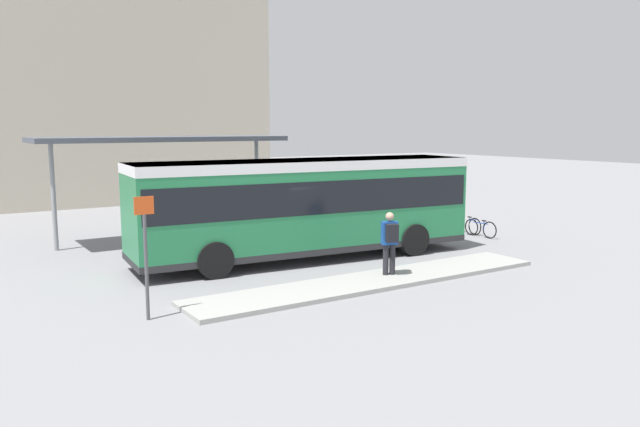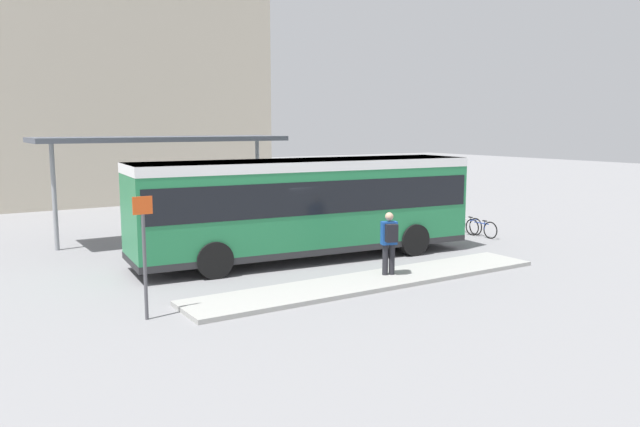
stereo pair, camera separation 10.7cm
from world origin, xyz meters
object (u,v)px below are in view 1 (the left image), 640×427
Objects in this scene: bicycle_blue at (480,228)px; platform_sign at (146,252)px; bicycle_black at (446,222)px; bicycle_white at (466,225)px; city_bus at (306,202)px; pedestrian_waiting at (390,239)px.

platform_sign reaches higher than bicycle_blue.
bicycle_blue is at bearing 13.30° from platform_sign.
bicycle_black is 15.11m from platform_sign.
platform_sign is (-14.46, -4.27, 1.20)m from bicycle_white.
city_bus is 4.08× the size of platform_sign.
pedestrian_waiting is 0.64× the size of platform_sign.
bicycle_blue is (7.93, -0.23, -1.55)m from city_bus.
bicycle_black is (7.18, 5.15, -0.79)m from pedestrian_waiting.
bicycle_white reaches higher than bicycle_blue.
bicycle_white is at bearing 16.44° from platform_sign.
city_bus is 7.20× the size of bicycle_blue.
bicycle_blue is (7.35, 3.39, -0.81)m from pedestrian_waiting.
pedestrian_waiting is 6.98m from platform_sign.
city_bus reaches higher than bicycle_white.
pedestrian_waiting is 1.13× the size of bicycle_blue.
city_bus is 8.08m from bicycle_blue.
city_bus reaches higher than platform_sign.
bicycle_white is 0.59× the size of platform_sign.
platform_sign is (-6.97, 0.00, 0.41)m from pedestrian_waiting.
bicycle_black is (7.76, 1.54, -1.54)m from city_bus.
platform_sign is at bearing -73.04° from bicycle_black.
city_bus is 6.90× the size of bicycle_white.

